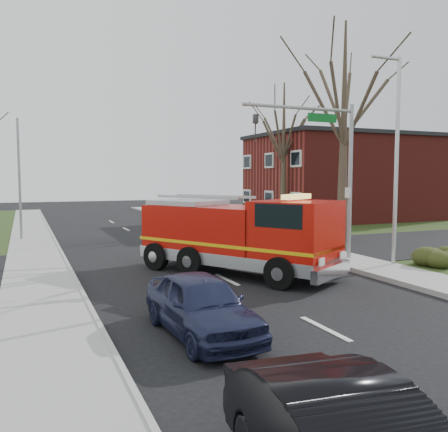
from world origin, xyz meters
name	(u,v)px	position (x,y,z in m)	size (l,w,h in m)	color
ground	(227,280)	(0.00, 0.00, 0.00)	(120.00, 120.00, 0.00)	black
sidewalk_right	(366,265)	(6.20, 0.00, 0.07)	(2.40, 80.00, 0.15)	gray
sidewalk_left	(42,294)	(-6.20, 0.00, 0.07)	(2.40, 80.00, 0.15)	gray
brick_building	(347,177)	(19.00, 18.00, 3.66)	(15.40, 10.40, 7.25)	maroon
health_center_sign	(295,218)	(10.50, 12.50, 0.88)	(0.12, 2.00, 1.40)	#420F13
hedge_corner	(437,252)	(9.00, -1.00, 0.58)	(2.80, 2.00, 0.90)	#283212
bare_tree_near	(344,108)	(9.50, 6.00, 7.41)	(6.00, 6.00, 12.00)	#332A1E
bare_tree_far	(284,139)	(11.00, 15.00, 6.49)	(5.25, 5.25, 10.50)	#332A1E
traffic_signal_mast	(326,153)	(5.21, 1.50, 4.71)	(5.29, 0.18, 6.80)	gray
streetlight_pole	(396,155)	(7.14, -0.50, 4.55)	(1.48, 0.16, 8.40)	#B7BABF
utility_pole_far	(19,180)	(-6.80, 14.00, 3.50)	(0.14, 0.14, 7.00)	gray
fire_engine	(239,237)	(0.83, 0.77, 1.40)	(6.15, 7.92, 3.09)	#B61008
parked_car_maroon	(201,305)	(-2.91, -5.23, 0.72)	(1.70, 4.22, 1.44)	#1D213F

